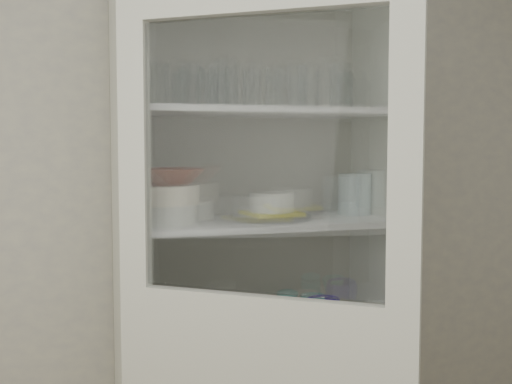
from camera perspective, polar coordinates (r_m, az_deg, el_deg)
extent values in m
cube|color=#A2A099|center=(2.51, -5.89, -1.10)|extent=(3.60, 0.02, 2.60)
cube|color=silver|center=(2.29, -11.81, -8.04)|extent=(0.03, 0.45, 2.10)
cube|color=silver|center=(2.56, 10.50, -6.69)|extent=(0.03, 0.45, 2.10)
cube|color=gray|center=(2.58, -1.38, -6.56)|extent=(1.00, 0.03, 2.10)
cube|color=silver|center=(2.41, 0.11, -12.19)|extent=(0.94, 0.42, 0.02)
cube|color=silver|center=(2.33, 0.11, -2.72)|extent=(0.94, 0.42, 0.02)
cube|color=silver|center=(2.32, 0.11, 7.14)|extent=(0.94, 0.42, 0.02)
cube|color=silver|center=(1.99, -10.74, 3.21)|extent=(0.10, 0.09, 0.80)
cube|color=silver|center=(1.72, 13.18, 3.02)|extent=(0.10, 0.09, 0.80)
cube|color=silver|center=(1.81, 0.35, 3.19)|extent=(0.58, 0.45, 0.78)
cylinder|color=silver|center=(2.13, -5.80, 9.49)|extent=(0.08, 0.08, 0.13)
cylinder|color=silver|center=(2.13, -3.31, 9.49)|extent=(0.07, 0.07, 0.14)
cylinder|color=silver|center=(2.16, -2.64, 9.69)|extent=(0.10, 0.10, 0.16)
cylinder|color=silver|center=(2.25, 3.64, 9.30)|extent=(0.09, 0.09, 0.14)
cylinder|color=silver|center=(2.23, 4.67, 9.36)|extent=(0.07, 0.07, 0.14)
cylinder|color=silver|center=(2.32, 7.54, 9.31)|extent=(0.10, 0.10, 0.16)
cylinder|color=silver|center=(2.31, 7.81, 8.93)|extent=(0.07, 0.07, 0.13)
cylinder|color=silver|center=(2.27, -6.31, 9.11)|extent=(0.09, 0.09, 0.13)
cylinder|color=silver|center=(2.29, -3.78, 9.00)|extent=(0.07, 0.07, 0.13)
cylinder|color=silver|center=(2.27, -6.74, 9.03)|extent=(0.07, 0.07, 0.13)
cylinder|color=silver|center=(2.38, 1.75, 9.15)|extent=(0.09, 0.09, 0.15)
cylinder|color=silver|center=(2.30, -0.35, 9.12)|extent=(0.07, 0.07, 0.13)
cylinder|color=silver|center=(2.20, -7.79, -1.99)|extent=(0.20, 0.20, 0.07)
cylinder|color=silver|center=(2.37, -6.20, -1.52)|extent=(0.20, 0.20, 0.07)
cylinder|color=#F0E6CE|center=(2.19, -7.81, -0.23)|extent=(0.25, 0.25, 0.07)
imported|color=brown|center=(2.19, -7.82, 1.36)|extent=(0.26, 0.26, 0.06)
cylinder|color=silver|center=(2.33, 1.41, -2.26)|extent=(0.36, 0.36, 0.02)
cube|color=yellow|center=(2.33, 1.41, -1.91)|extent=(0.20, 0.20, 0.01)
cylinder|color=silver|center=(2.32, 1.41, -0.89)|extent=(0.21, 0.21, 0.07)
cylinder|color=silver|center=(2.52, 8.75, -0.18)|extent=(0.13, 0.13, 0.16)
imported|color=#29219C|center=(2.44, 6.02, -10.53)|extent=(0.16, 0.16, 0.10)
imported|color=#1A7878|center=(2.52, 5.11, -10.15)|extent=(0.12, 0.12, 0.09)
imported|color=silver|center=(2.34, 2.78, -11.31)|extent=(0.11, 0.11, 0.09)
cylinder|color=#1A7878|center=(2.51, 2.82, -10.32)|extent=(0.08, 0.08, 0.08)
ellipsoid|color=#1A7878|center=(2.49, 2.82, -9.20)|extent=(0.08, 0.08, 0.02)
cylinder|color=silver|center=(2.32, -3.76, -12.09)|extent=(0.10, 0.10, 0.04)
cylinder|color=silver|center=(2.36, -5.33, -10.73)|extent=(0.11, 0.11, 0.12)
cylinder|color=silver|center=(2.13, -8.58, 9.47)|extent=(0.07, 0.07, 0.14)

